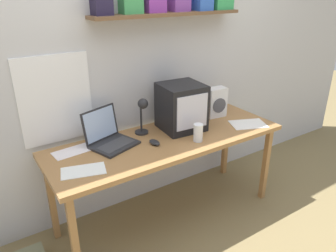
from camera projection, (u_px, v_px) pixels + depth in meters
name	position (u px, v px, depth m)	size (l,w,h in m)	color
ground_plane	(168.00, 215.00, 2.81)	(12.00, 12.00, 0.00)	olive
back_wall	(140.00, 53.00, 2.60)	(5.60, 0.24, 2.60)	silver
corner_desk	(168.00, 145.00, 2.54)	(1.86, 0.65, 0.73)	#A37240
crt_monitor	(181.00, 107.00, 2.61)	(0.35, 0.35, 0.37)	black
laptop	(108.00, 136.00, 2.40)	(0.38, 0.37, 0.26)	#232326
desk_lamp	(142.00, 112.00, 2.50)	(0.11, 0.14, 0.30)	#232326
juice_glass	(198.00, 134.00, 2.45)	(0.07, 0.07, 0.14)	white
space_heater	(216.00, 102.00, 2.88)	(0.18, 0.12, 0.26)	white
computer_mouse	(155.00, 142.00, 2.41)	(0.07, 0.11, 0.03)	#232326
open_notebook	(248.00, 124.00, 2.76)	(0.35, 0.30, 0.00)	white
printed_handout	(83.00, 171.00, 2.07)	(0.31, 0.22, 0.00)	white
loose_paper_near_monitor	(73.00, 151.00, 2.31)	(0.28, 0.16, 0.00)	white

